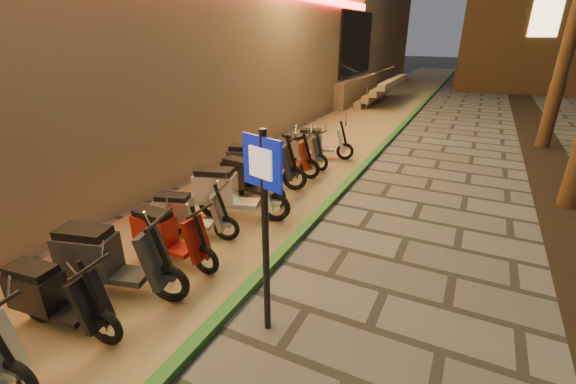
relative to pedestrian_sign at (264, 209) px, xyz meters
The scene contains 13 objects.
parking_strip 9.31m from the pedestrian_sign, 104.51° to the left, with size 3.40×60.00×0.01m, color #8C7251.
green_curb 9.03m from the pedestrian_sign, 93.85° to the left, with size 0.18×60.00×0.10m, color #256326.
pedestrian_sign is the anchor object (origin of this frame).
scooter_4 2.79m from the pedestrian_sign, 153.69° to the right, with size 1.57×0.59×1.10m.
scooter_5 2.51m from the pedestrian_sign, behind, with size 1.83×0.91×1.29m.
scooter_6 2.48m from the pedestrian_sign, 163.73° to the left, with size 1.54×0.54×1.09m.
scooter_7 2.96m from the pedestrian_sign, 149.65° to the left, with size 1.48×0.78×1.05m.
scooter_8 3.31m from the pedestrian_sign, 131.85° to the left, with size 1.84×0.98×1.31m.
scooter_9 4.16m from the pedestrian_sign, 125.09° to the left, with size 1.62×0.66×1.14m.
scooter_10 4.79m from the pedestrian_sign, 121.60° to the left, with size 1.83×0.89×1.29m.
scooter_11 5.50m from the pedestrian_sign, 115.78° to the left, with size 1.64×0.77×1.16m.
scooter_12 6.39m from the pedestrian_sign, 111.04° to the left, with size 1.50×0.72×1.06m.
scooter_13 7.03m from the pedestrian_sign, 106.77° to the left, with size 1.56×0.83×1.11m.
Camera 1 is at (1.58, -2.12, 3.39)m, focal length 24.00 mm.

